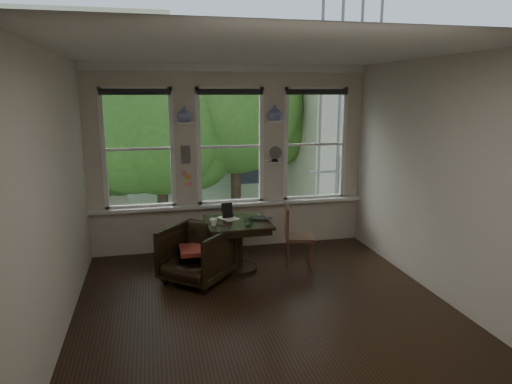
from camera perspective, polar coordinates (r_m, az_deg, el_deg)
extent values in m
plane|color=black|center=(5.81, 0.85, -13.81)|extent=(4.50, 4.50, 0.00)
plane|color=silver|center=(5.24, 0.95, 17.13)|extent=(4.50, 4.50, 0.00)
plane|color=beige|center=(7.50, -3.25, 4.18)|extent=(4.50, 0.00, 4.50)
plane|color=beige|center=(3.26, 10.51, -6.89)|extent=(4.50, 0.00, 4.50)
plane|color=beige|center=(5.27, -23.59, -0.34)|extent=(0.00, 4.50, 4.50)
plane|color=beige|center=(6.25, 21.35, 1.70)|extent=(0.00, 4.50, 4.50)
cube|color=white|center=(7.25, -8.89, 8.54)|extent=(0.26, 0.16, 0.03)
cube|color=white|center=(7.50, 2.36, 8.79)|extent=(0.26, 0.16, 0.03)
cube|color=#59544F|center=(7.33, -8.78, 4.65)|extent=(0.14, 0.06, 0.28)
imported|color=silver|center=(7.24, -8.93, 9.64)|extent=(0.24, 0.24, 0.25)
imported|color=silver|center=(7.49, 2.37, 9.86)|extent=(0.24, 0.24, 0.25)
imported|color=black|center=(6.38, -7.44, -7.73)|extent=(1.17, 1.18, 0.77)
cube|color=maroon|center=(6.36, -7.45, -7.17)|extent=(0.45, 0.45, 0.06)
imported|color=black|center=(6.60, 0.51, -3.48)|extent=(0.40, 0.31, 0.03)
imported|color=white|center=(6.36, -5.32, -3.78)|extent=(0.11, 0.11, 0.10)
imported|color=white|center=(6.33, -0.96, -3.80)|extent=(0.16, 0.16, 0.11)
cube|color=black|center=(6.74, -3.63, -2.31)|extent=(0.17, 0.09, 0.22)
cube|color=silver|center=(6.73, -3.47, -3.28)|extent=(0.33, 0.37, 0.00)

